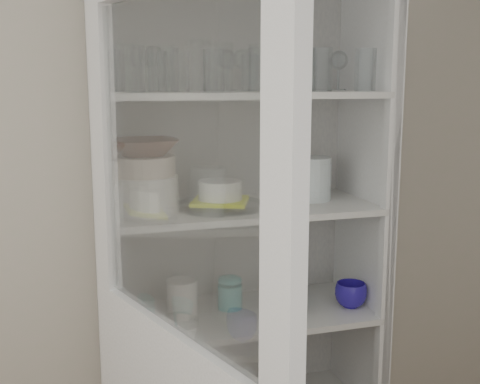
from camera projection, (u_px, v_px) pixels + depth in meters
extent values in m
cube|color=#BBB7A4|center=(173.00, 186.00, 2.29)|extent=(3.60, 0.02, 2.60)
cube|color=silver|center=(104.00, 274.00, 2.05)|extent=(0.03, 0.45, 2.10)
cube|color=silver|center=(360.00, 251.00, 2.32)|extent=(0.03, 0.45, 2.10)
cube|color=gray|center=(225.00, 247.00, 2.38)|extent=(1.00, 0.03, 2.10)
cube|color=silver|center=(241.00, 315.00, 2.21)|extent=(0.94, 0.42, 0.02)
cube|color=silver|center=(241.00, 209.00, 2.13)|extent=(0.94, 0.42, 0.02)
cube|color=silver|center=(241.00, 95.00, 2.06)|extent=(0.94, 0.42, 0.02)
cube|color=silver|center=(104.00, 151.00, 1.71)|extent=(0.07, 0.10, 0.80)
cube|color=silver|center=(284.00, 194.00, 1.06)|extent=(0.07, 0.10, 0.80)
cube|color=silver|center=(173.00, 167.00, 1.39)|extent=(0.24, 0.69, 0.78)
cylinder|color=silver|center=(158.00, 72.00, 1.85)|extent=(0.07, 0.07, 0.13)
cylinder|color=silver|center=(133.00, 69.00, 1.81)|extent=(0.09, 0.09, 0.14)
cylinder|color=silver|center=(214.00, 71.00, 1.88)|extent=(0.07, 0.07, 0.13)
cylinder|color=silver|center=(289.00, 69.00, 1.99)|extent=(0.09, 0.09, 0.15)
cylinder|color=silver|center=(321.00, 70.00, 1.98)|extent=(0.09, 0.09, 0.14)
cylinder|color=silver|center=(305.00, 70.00, 1.99)|extent=(0.08, 0.08, 0.14)
cylinder|color=silver|center=(365.00, 70.00, 2.06)|extent=(0.08, 0.08, 0.14)
cylinder|color=silver|center=(124.00, 68.00, 1.96)|extent=(0.09, 0.09, 0.15)
cylinder|color=silver|center=(168.00, 70.00, 1.96)|extent=(0.09, 0.09, 0.14)
cylinder|color=silver|center=(180.00, 72.00, 1.99)|extent=(0.07, 0.07, 0.13)
cylinder|color=silver|center=(258.00, 70.00, 2.06)|extent=(0.08, 0.08, 0.15)
cylinder|color=silver|center=(250.00, 73.00, 2.07)|extent=(0.08, 0.08, 0.13)
cylinder|color=white|center=(144.00, 194.00, 2.01)|extent=(0.23, 0.23, 0.13)
cylinder|color=white|center=(150.00, 196.00, 2.15)|extent=(0.21, 0.21, 0.06)
cylinder|color=beige|center=(143.00, 166.00, 1.99)|extent=(0.23, 0.23, 0.07)
imported|color=#4D251B|center=(143.00, 147.00, 1.98)|extent=(0.24, 0.24, 0.06)
cylinder|color=silver|center=(220.00, 205.00, 2.09)|extent=(0.39, 0.39, 0.02)
cube|color=yellow|center=(220.00, 201.00, 2.09)|extent=(0.24, 0.24, 0.01)
cylinder|color=white|center=(220.00, 190.00, 2.08)|extent=(0.15, 0.15, 0.07)
cylinder|color=#B6C1C1|center=(312.00, 179.00, 2.22)|extent=(0.14, 0.14, 0.16)
imported|color=navy|center=(351.00, 295.00, 2.25)|extent=(0.12, 0.12, 0.09)
imported|color=teal|center=(286.00, 287.00, 2.33)|extent=(0.12, 0.12, 0.10)
imported|color=white|center=(277.00, 307.00, 2.13)|extent=(0.12, 0.12, 0.09)
cylinder|color=teal|center=(230.00, 296.00, 2.24)|extent=(0.09, 0.09, 0.09)
ellipsoid|color=teal|center=(230.00, 282.00, 2.23)|extent=(0.09, 0.09, 0.02)
cylinder|color=#BABABA|center=(179.00, 322.00, 2.07)|extent=(0.09, 0.09, 0.04)
cylinder|color=white|center=(182.00, 298.00, 2.16)|extent=(0.15, 0.15, 0.13)
cylinder|color=silver|center=(296.00, 68.00, 1.99)|extent=(0.08, 0.08, 0.16)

